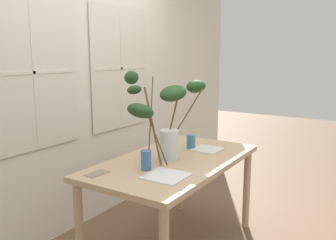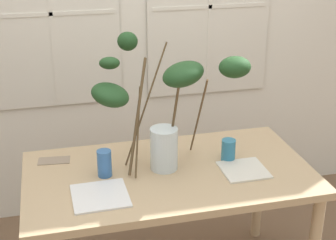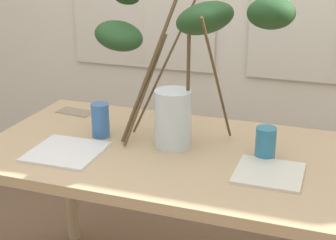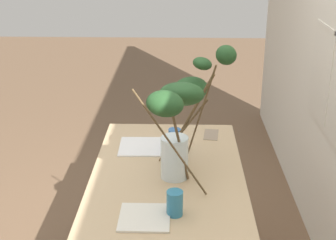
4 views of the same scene
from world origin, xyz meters
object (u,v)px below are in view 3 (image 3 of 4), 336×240
(dining_table, at_px, (174,170))
(plate_square_right, at_px, (269,173))
(vase_with_branches, at_px, (180,51))
(drinking_glass_blue_right, at_px, (266,143))
(plate_square_left, at_px, (66,152))
(drinking_glass_blue_left, at_px, (100,120))

(dining_table, relative_size, plate_square_right, 6.45)
(vase_with_branches, bearing_deg, plate_square_right, -23.69)
(drinking_glass_blue_right, relative_size, plate_square_left, 0.45)
(drinking_glass_blue_right, xyz_separation_m, plate_square_right, (0.04, -0.14, -0.06))
(drinking_glass_blue_right, bearing_deg, drinking_glass_blue_left, -179.03)
(dining_table, height_order, plate_square_right, plate_square_right)
(dining_table, bearing_deg, drinking_glass_blue_left, 174.37)
(drinking_glass_blue_right, relative_size, plate_square_right, 0.52)
(drinking_glass_blue_right, xyz_separation_m, plate_square_left, (-0.73, -0.21, -0.06))
(dining_table, distance_m, drinking_glass_blue_right, 0.38)
(vase_with_branches, xyz_separation_m, plate_square_left, (-0.38, -0.25, -0.37))
(vase_with_branches, xyz_separation_m, plate_square_right, (0.39, -0.17, -0.37))
(drinking_glass_blue_left, bearing_deg, plate_square_left, -103.94)
(plate_square_left, bearing_deg, drinking_glass_blue_right, 16.19)
(drinking_glass_blue_right, bearing_deg, dining_table, -172.66)
(drinking_glass_blue_right, bearing_deg, plate_square_right, -74.57)
(drinking_glass_blue_left, relative_size, plate_square_left, 0.53)
(drinking_glass_blue_left, xyz_separation_m, plate_square_left, (-0.05, -0.20, -0.07))
(dining_table, height_order, plate_square_left, plate_square_left)
(drinking_glass_blue_left, distance_m, drinking_glass_blue_right, 0.68)
(vase_with_branches, relative_size, drinking_glass_blue_right, 6.95)
(vase_with_branches, relative_size, plate_square_right, 3.59)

